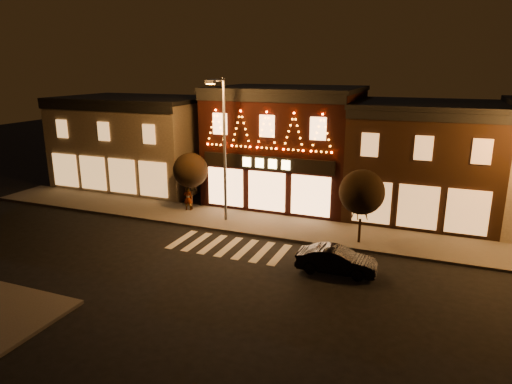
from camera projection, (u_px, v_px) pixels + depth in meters
The scene contains 10 objects.
ground at pixel (193, 276), 21.85m from camera, with size 120.00×120.00×0.00m, color black.
sidewalk_far at pixel (286, 227), 28.27m from camera, with size 44.00×4.00×0.15m, color #47423D.
building_left at pixel (138, 141), 38.07m from camera, with size 12.20×8.28×7.30m.
building_pulp at pixel (286, 145), 33.26m from camera, with size 10.20×8.34×8.30m.
building_right_a at pixel (424, 160), 29.97m from camera, with size 9.20×8.28×7.50m.
streetlamp_mid at pixel (223, 140), 27.87m from camera, with size 0.56×2.02×8.86m.
tree_left at pixel (190, 170), 30.88m from camera, with size 2.36×2.36×3.94m.
tree_right at pixel (362, 192), 24.96m from camera, with size 2.48×2.48×4.15m.
dark_sedan at pixel (336, 260), 22.09m from camera, with size 1.34×3.85×1.27m, color black.
pedestrian at pixel (188, 198), 31.26m from camera, with size 0.60×0.39×1.63m, color gray.
Camera 1 is at (10.23, -17.45, 9.67)m, focal length 32.15 mm.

